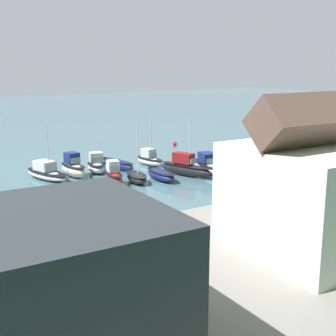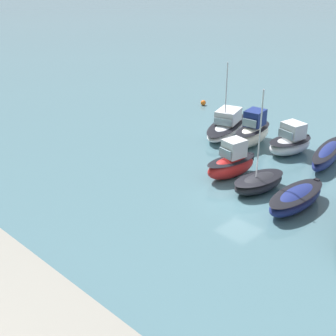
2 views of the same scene
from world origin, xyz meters
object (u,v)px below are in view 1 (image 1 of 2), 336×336
at_px(moored_boat_1, 185,167).
at_px(moored_boat_4, 114,176).
at_px(moored_boat_0, 208,165).
at_px(dog_on_quay, 302,203).
at_px(moored_boat_2, 161,175).
at_px(moored_boat_9, 46,173).
at_px(mooring_buoy_1, 175,144).
at_px(moored_boat_3, 137,178).
at_px(moored_boat_5, 149,159).
at_px(moored_boat_8, 73,168).
at_px(moored_boat_6, 118,164).
at_px(moored_boat_7, 97,165).

xyz_separation_m(moored_boat_1, moored_boat_4, (9.56, -0.48, 0.00)).
relative_size(moored_boat_0, moored_boat_1, 0.89).
bearing_deg(moored_boat_0, dog_on_quay, 86.45).
relative_size(moored_boat_2, moored_boat_9, 0.72).
height_order(moored_boat_4, mooring_buoy_1, moored_boat_4).
distance_m(moored_boat_0, moored_boat_3, 10.20).
height_order(moored_boat_3, moored_boat_5, moored_boat_3).
bearing_deg(moored_boat_9, moored_boat_8, 152.93).
relative_size(moored_boat_8, mooring_buoy_1, 7.35).
relative_size(moored_boat_1, moored_boat_9, 1.03).
bearing_deg(moored_boat_9, moored_boat_4, 112.48).
distance_m(moored_boat_6, moored_boat_8, 6.49).
bearing_deg(dog_on_quay, moored_boat_4, 126.66).
bearing_deg(moored_boat_3, moored_boat_6, -89.83).
xyz_separation_m(moored_boat_3, moored_boat_6, (-1.18, -7.60, 0.08)).
xyz_separation_m(moored_boat_5, moored_boat_9, (14.49, 0.44, -0.03)).
bearing_deg(moored_boat_8, dog_on_quay, 102.49).
height_order(moored_boat_2, moored_boat_7, moored_boat_7).
distance_m(moored_boat_1, moored_boat_5, 7.82).
xyz_separation_m(moored_boat_3, mooring_buoy_1, (-17.19, -18.83, -0.28)).
distance_m(moored_boat_0, moored_boat_9, 20.04).
xyz_separation_m(moored_boat_3, dog_on_quay, (-4.88, 20.74, 1.49)).
bearing_deg(moored_boat_7, moored_boat_3, 116.88).
relative_size(moored_boat_4, mooring_buoy_1, 6.44).
bearing_deg(moored_boat_8, moored_boat_4, 104.12).
relative_size(moored_boat_5, moored_boat_7, 1.40).
bearing_deg(moored_boat_5, moored_boat_0, 106.54).
bearing_deg(mooring_buoy_1, moored_boat_1, 61.19).
xyz_separation_m(moored_boat_2, moored_boat_6, (1.88, -7.92, 0.05)).
bearing_deg(moored_boat_7, moored_boat_6, -162.57).
xyz_separation_m(moored_boat_1, moored_boat_7, (8.76, -7.31, -0.10)).
distance_m(moored_boat_1, mooring_buoy_1, 21.49).
bearing_deg(moored_boat_1, moored_boat_7, -59.59).
relative_size(moored_boat_7, dog_on_quay, 5.14).
distance_m(moored_boat_7, moored_boat_8, 3.37).
bearing_deg(moored_boat_0, moored_boat_1, 9.48).
xyz_separation_m(moored_boat_4, dog_on_quay, (-7.61, 21.23, 1.07)).
xyz_separation_m(moored_boat_0, moored_boat_1, (3.36, -0.08, 0.14)).
bearing_deg(moored_boat_3, moored_boat_5, -118.90).
bearing_deg(moored_boat_6, moored_boat_0, 128.31).
xyz_separation_m(moored_boat_0, moored_boat_5, (4.13, -7.86, -0.11)).
distance_m(moored_boat_0, moored_boat_4, 12.93).
height_order(moored_boat_1, moored_boat_8, moored_boat_1).
distance_m(moored_boat_1, moored_boat_6, 9.47).
relative_size(moored_boat_0, moored_boat_2, 1.26).
bearing_deg(moored_boat_7, moored_boat_9, 11.81).
bearing_deg(moored_boat_4, dog_on_quay, 119.87).
height_order(moored_boat_7, mooring_buoy_1, moored_boat_7).
xyz_separation_m(moored_boat_3, moored_boat_8, (5.25, -6.80, 0.49)).
relative_size(moored_boat_0, moored_boat_3, 0.97).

